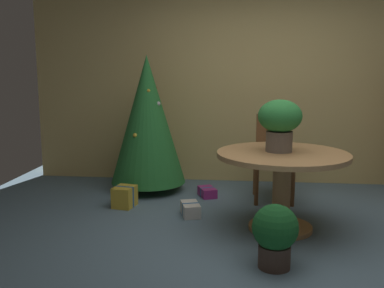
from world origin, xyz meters
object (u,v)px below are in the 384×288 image
Objects in this scene: flower_vase at (280,121)px; holiday_tree at (148,120)px; round_dining_table at (282,173)px; gift_box_gold at (125,197)px; gift_box_cream at (190,209)px; wooden_chair_far at (273,152)px; potted_plant at (275,233)px; gift_box_purple at (207,192)px.

flower_vase is 0.29× the size of holiday_tree.
round_dining_table is 4.25× the size of gift_box_gold.
gift_box_gold reaches higher than gift_box_cream.
potted_plant is at bearing -93.79° from wooden_chair_far.
gift_box_gold is (-1.58, 0.50, -0.42)m from round_dining_table.
wooden_chair_far is (0.03, 0.95, -0.46)m from flower_vase.
potted_plant is (-0.12, -1.78, -0.27)m from wooden_chair_far.
gift_box_gold is 1.96m from potted_plant.
gift_box_purple is at bearing -15.05° from holiday_tree.
wooden_chair_far is at bearing 88.01° from flower_vase.
gift_box_purple is (-0.70, 0.93, -0.94)m from flower_vase.
gift_box_purple is 1.88m from potted_plant.
potted_plant reaches higher than gift_box_cream.
wooden_chair_far is at bearing 16.97° from gift_box_gold.
holiday_tree is 2.45m from potted_plant.
flower_vase is (-0.03, 0.04, 0.46)m from round_dining_table.
gift_box_cream is 1.33m from potted_plant.
potted_plant is at bearing -95.85° from flower_vase.
gift_box_gold is at bearing -151.02° from gift_box_purple.
flower_vase reaches higher than potted_plant.
holiday_tree reaches higher than gift_box_purple.
gift_box_purple is at bearing 79.94° from gift_box_cream.
round_dining_table is 0.46m from flower_vase.
flower_vase is 1.84m from gift_box_gold.
flower_vase reaches higher than gift_box_gold.
holiday_tree is 1.10m from gift_box_purple.
potted_plant is (1.34, -1.96, -0.59)m from holiday_tree.
holiday_tree reaches higher than potted_plant.
wooden_chair_far is 1.98× the size of potted_plant.
gift_box_cream is at bearing -55.21° from holiday_tree.
gift_box_cream is (-0.86, 0.30, -0.47)m from round_dining_table.
gift_box_cream is at bearing -100.06° from gift_box_purple.
gift_box_gold is at bearing -163.03° from wooden_chair_far.
round_dining_table is 1.02m from gift_box_cream.
gift_box_gold is at bearing 164.10° from gift_box_cream.
holiday_tree is at bearing 141.35° from round_dining_table.
round_dining_table is 0.99m from wooden_chair_far.
potted_plant reaches higher than gift_box_purple.
gift_box_cream is 1.14× the size of gift_box_gold.
gift_box_cream is at bearing -15.90° from gift_box_gold.
gift_box_purple is (0.72, -0.19, -0.81)m from holiday_tree.
round_dining_table is at bearing -19.17° from gift_box_cream.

